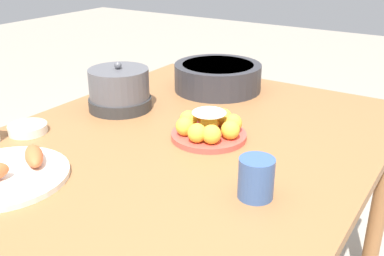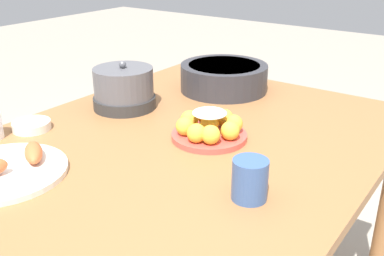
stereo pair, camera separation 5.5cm
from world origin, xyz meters
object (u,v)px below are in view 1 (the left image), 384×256
serving_bowl (218,76)px  warming_pot (119,90)px  seafood_platter (5,174)px  cup_near (256,178)px  dining_table (175,174)px  sauce_bowl (28,128)px  cake_plate (209,127)px

serving_bowl → warming_pot: bearing=154.3°
serving_bowl → seafood_platter: bearing=174.7°
serving_bowl → cup_near: 0.75m
dining_table → sauce_bowl: (-0.16, 0.40, 0.11)m
warming_pot → cake_plate: bearing=-97.4°
cake_plate → sauce_bowl: 0.52m
dining_table → serving_bowl: size_ratio=4.43×
cake_plate → cup_near: (-0.21, -0.24, 0.01)m
serving_bowl → sauce_bowl: size_ratio=2.89×
serving_bowl → seafood_platter: size_ratio=1.06×
warming_pot → serving_bowl: bearing=-25.7°
cup_near → warming_pot: 0.66m
cake_plate → dining_table: bearing=146.4°
cake_plate → seafood_platter: size_ratio=0.71×
serving_bowl → sauce_bowl: serving_bowl is taller
dining_table → sauce_bowl: bearing=112.1°
dining_table → cake_plate: bearing=-33.6°
cake_plate → seafood_platter: bearing=148.6°
cake_plate → serving_bowl: bearing=26.8°
serving_bowl → cup_near: size_ratio=3.46×
sauce_bowl → cup_near: 0.70m
dining_table → seafood_platter: seafood_platter is taller
seafood_platter → cup_near: 0.58m
dining_table → cake_plate: cake_plate is taller
cake_plate → cup_near: cup_near is taller
dining_table → cake_plate: size_ratio=6.62×
sauce_bowl → cup_near: size_ratio=1.20×
seafood_platter → cake_plate: bearing=-31.4°
warming_pot → seafood_platter: bearing=-170.1°
cake_plate → sauce_bowl: (-0.25, 0.46, -0.02)m
dining_table → sauce_bowl: sauce_bowl is taller
serving_bowl → seafood_platter: serving_bowl is taller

